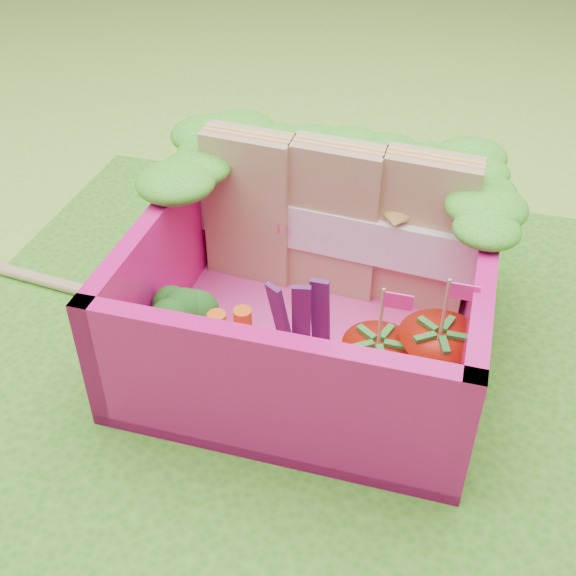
% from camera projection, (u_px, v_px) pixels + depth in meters
% --- Properties ---
extents(ground, '(14.00, 14.00, 0.00)m').
position_uv_depth(ground, '(261.00, 342.00, 2.99)').
color(ground, '#81CE3A').
rests_on(ground, ground).
extents(placemat, '(2.60, 2.60, 0.03)m').
position_uv_depth(placemat, '(261.00, 339.00, 2.98)').
color(placemat, '#408F20').
rests_on(placemat, ground).
extents(bento_floor, '(1.30, 1.30, 0.05)m').
position_uv_depth(bento_floor, '(313.00, 336.00, 2.94)').
color(bento_floor, '#E53A9A').
rests_on(bento_floor, placemat).
extents(bento_box, '(1.30, 1.30, 0.55)m').
position_uv_depth(bento_box, '(314.00, 287.00, 2.79)').
color(bento_box, '#E0127C').
rests_on(bento_box, placemat).
extents(lettuce_ruffle, '(1.43, 0.77, 0.11)m').
position_uv_depth(lettuce_ruffle, '(344.00, 157.00, 2.93)').
color(lettuce_ruffle, '#25931A').
rests_on(lettuce_ruffle, bento_box).
extents(sandwich_stack, '(1.21, 0.27, 0.67)m').
position_uv_depth(sandwich_stack, '(336.00, 220.00, 2.98)').
color(sandwich_stack, tan).
rests_on(sandwich_stack, bento_floor).
extents(broccoli, '(0.33, 0.33, 0.26)m').
position_uv_depth(broccoli, '(181.00, 316.00, 2.72)').
color(broccoli, '#6A9C4B').
rests_on(broccoli, bento_floor).
extents(carrot_sticks, '(0.15, 0.13, 0.28)m').
position_uv_depth(carrot_sticks, '(231.00, 341.00, 2.67)').
color(carrot_sticks, orange).
rests_on(carrot_sticks, bento_floor).
extents(purple_wedges, '(0.20, 0.12, 0.38)m').
position_uv_depth(purple_wedges, '(301.00, 319.00, 2.69)').
color(purple_wedges, '#4B1753').
rests_on(purple_wedges, bento_floor).
extents(strawberry_left, '(0.25, 0.25, 0.49)m').
position_uv_depth(strawberry_left, '(376.00, 369.00, 2.57)').
color(strawberry_left, red).
rests_on(strawberry_left, bento_floor).
extents(strawberry_right, '(0.29, 0.29, 0.53)m').
position_uv_depth(strawberry_right, '(435.00, 365.00, 2.56)').
color(strawberry_right, red).
rests_on(strawberry_right, bento_floor).
extents(snap_peas, '(0.59, 0.48, 0.05)m').
position_uv_depth(snap_peas, '(400.00, 385.00, 2.65)').
color(snap_peas, '#5BB137').
rests_on(snap_peas, bento_floor).
extents(chopsticks, '(2.15, 0.27, 0.04)m').
position_uv_depth(chopsticks, '(34.00, 277.00, 3.26)').
color(chopsticks, tan).
rests_on(chopsticks, placemat).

